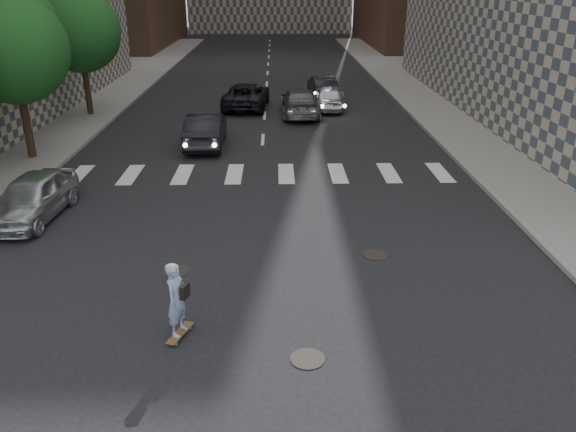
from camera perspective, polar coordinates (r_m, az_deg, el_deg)
name	(u,v)px	position (r m, az deg, el deg)	size (l,w,h in m)	color
ground	(252,295)	(13.59, -3.70, -7.96)	(160.00, 160.00, 0.00)	black
sidewalk_left	(7,111)	(35.73, -26.66, 9.47)	(13.00, 80.00, 0.15)	gray
sidewalk_right	(518,109)	(35.24, 22.32, 10.03)	(13.00, 80.00, 0.15)	gray
tree_b	(15,44)	(25.01, -26.01, 15.46)	(4.20, 4.20, 6.60)	#382619
tree_c	(81,27)	(32.46, -20.33, 17.56)	(4.20, 4.20, 6.60)	#382619
manhole_a	(308,359)	(11.51, 2.00, -14.29)	(0.70, 0.70, 0.02)	black
manhole_b	(176,271)	(14.84, -11.30, -5.50)	(0.70, 0.70, 0.02)	black
manhole_c	(375,255)	(15.55, 8.85, -3.91)	(0.70, 0.70, 0.02)	black
skateboarder	(177,299)	(11.86, -11.19, -8.31)	(0.57, 0.89, 1.72)	brown
silver_sedan	(32,197)	(19.21, -24.54, 1.77)	(1.65, 4.10, 1.40)	silver
traffic_car_a	(206,130)	(25.61, -8.35, 8.67)	(1.56, 4.48, 1.48)	black
traffic_car_b	(300,102)	(31.33, 1.24, 11.52)	(2.06, 5.07, 1.47)	#55575C
traffic_car_c	(246,96)	(33.29, -4.26, 12.11)	(2.37, 5.15, 1.43)	black
traffic_car_d	(330,97)	(32.90, 4.26, 11.94)	(1.64, 4.07, 1.39)	#B9BBC1
traffic_car_e	(322,86)	(36.53, 3.52, 13.01)	(1.40, 4.00, 1.32)	black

